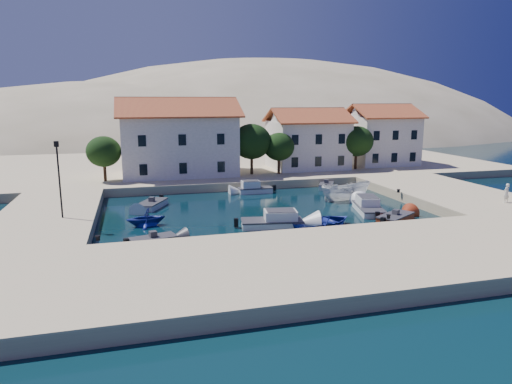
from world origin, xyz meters
TOP-DOWN VIEW (x-y plane):
  - ground at (0.00, 0.00)m, footprint 400.00×400.00m
  - quay_south at (0.00, -6.00)m, footprint 52.00×12.00m
  - quay_east at (20.50, 10.00)m, footprint 11.00×20.00m
  - quay_west at (-19.00, 10.00)m, footprint 8.00×20.00m
  - quay_north at (2.00, 38.00)m, footprint 80.00×36.00m
  - hills at (20.64, 123.62)m, footprint 254.00×176.00m
  - building_left at (-6.00, 28.00)m, footprint 14.70×9.45m
  - building_mid at (12.00, 29.00)m, footprint 10.50×8.40m
  - building_right at (24.00, 30.00)m, footprint 9.45×8.40m
  - trees at (4.51, 25.46)m, footprint 37.30×5.30m
  - lamppost at (-17.50, 8.00)m, footprint 0.35×0.25m
  - bollards at (2.80, 3.87)m, footprint 29.36×9.56m
  - motorboat_grey_sw at (-10.59, 1.89)m, footprint 3.61×2.34m
  - cabin_cruiser_south at (-0.78, 4.27)m, footprint 5.41×3.03m
  - rowboat_south at (3.34, 3.15)m, footprint 6.37×5.32m
  - motorboat_red_se at (10.15, 3.15)m, footprint 4.29×3.62m
  - cabin_cruiser_east at (9.52, 6.70)m, footprint 3.37×5.56m
  - boat_east at (9.72, 12.00)m, footprint 5.61×2.22m
  - motorboat_white_ne at (10.54, 18.85)m, footprint 2.99×3.77m
  - rowboat_west at (-10.92, 7.38)m, footprint 3.45×3.07m
  - motorboat_white_west at (-10.15, 14.06)m, footprint 3.45×4.47m
  - cabin_cruiser_north at (1.56, 18.41)m, footprint 3.90×1.73m
  - pedestrian at (21.73, 3.19)m, footprint 0.74×0.57m

SIDE VIEW (x-z plane):
  - hills at x=20.64m, z-range -72.90..26.10m
  - ground at x=0.00m, z-range 0.00..0.00m
  - rowboat_south at x=3.34m, z-range -0.57..0.57m
  - boat_east at x=9.72m, z-range -1.07..1.07m
  - rowboat_west at x=-10.92m, z-range -0.84..0.84m
  - motorboat_white_west at x=-10.15m, z-range -0.33..0.92m
  - motorboat_red_se at x=10.15m, z-range -0.33..0.92m
  - motorboat_white_ne at x=10.54m, z-range -0.33..0.92m
  - motorboat_grey_sw at x=-10.59m, z-range -0.33..0.92m
  - cabin_cruiser_south at x=-0.78m, z-range -0.32..1.28m
  - cabin_cruiser_east at x=9.52m, z-range -0.32..1.28m
  - cabin_cruiser_north at x=1.56m, z-range -0.32..1.28m
  - quay_south at x=0.00m, z-range 0.00..1.00m
  - quay_east at x=20.50m, z-range 0.00..1.00m
  - quay_west at x=-19.00m, z-range 0.00..1.00m
  - quay_north at x=2.00m, z-range 0.00..1.00m
  - bollards at x=2.80m, z-range 1.00..1.30m
  - pedestrian at x=21.73m, z-range 1.00..2.81m
  - lamppost at x=-17.50m, z-range 1.64..7.87m
  - trees at x=4.51m, z-range 1.61..8.06m
  - building_mid at x=12.00m, z-range 1.07..9.37m
  - building_right at x=24.00m, z-range 1.07..9.87m
  - building_left at x=-6.00m, z-range 1.09..10.79m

